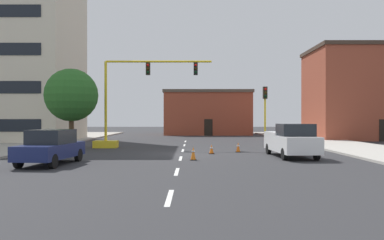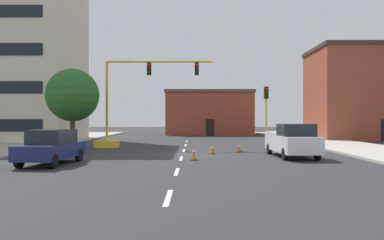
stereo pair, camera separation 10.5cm
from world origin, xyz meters
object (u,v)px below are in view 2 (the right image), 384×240
at_px(sedan_navy_near_left, 52,147).
at_px(traffic_cone_roadside_b, 212,149).
at_px(traffic_cone_roadside_a, 194,153).
at_px(traffic_cone_roadside_c, 239,147).
at_px(traffic_light_pole_right, 266,103).
at_px(traffic_signal_gantry, 122,119).
at_px(pickup_truck_white, 292,141).
at_px(tree_left_near, 73,95).

height_order(sedan_navy_near_left, traffic_cone_roadside_b, sedan_navy_near_left).
relative_size(traffic_cone_roadside_a, traffic_cone_roadside_c, 1.11).
distance_m(traffic_light_pole_right, traffic_cone_roadside_b, 7.81).
height_order(traffic_signal_gantry, pickup_truck_white, traffic_signal_gantry).
relative_size(traffic_light_pole_right, traffic_cone_roadside_b, 7.82).
distance_m(tree_left_near, pickup_truck_white, 16.08).
xyz_separation_m(traffic_signal_gantry, tree_left_near, (-3.32, -1.80, 1.76)).
bearing_deg(traffic_cone_roadside_c, traffic_light_pole_right, 58.25).
bearing_deg(sedan_navy_near_left, traffic_cone_roadside_b, 35.00).
bearing_deg(traffic_cone_roadside_c, pickup_truck_white, -50.33).
distance_m(traffic_signal_gantry, traffic_light_pole_right, 11.42).
xyz_separation_m(sedan_navy_near_left, traffic_cone_roadside_c, (10.18, 7.06, -0.55)).
height_order(traffic_signal_gantry, tree_left_near, traffic_signal_gantry).
bearing_deg(traffic_cone_roadside_b, traffic_signal_gantry, 142.53).
xyz_separation_m(traffic_light_pole_right, traffic_cone_roadside_a, (-5.70, -9.30, -3.15)).
height_order(traffic_light_pole_right, pickup_truck_white, traffic_light_pole_right).
relative_size(pickup_truck_white, sedan_navy_near_left, 1.18).
bearing_deg(traffic_cone_roadside_b, sedan_navy_near_left, -145.00).
bearing_deg(tree_left_near, traffic_cone_roadside_c, -10.38).
relative_size(tree_left_near, pickup_truck_white, 1.09).
xyz_separation_m(tree_left_near, traffic_cone_roadside_a, (8.96, -7.25, -3.63)).
bearing_deg(traffic_cone_roadside_a, tree_left_near, 141.01).
relative_size(tree_left_near, traffic_cone_roadside_a, 7.79).
bearing_deg(traffic_signal_gantry, traffic_cone_roadside_b, -37.47).
bearing_deg(tree_left_near, traffic_signal_gantry, 28.45).
distance_m(traffic_cone_roadside_a, traffic_cone_roadside_b, 3.99).
xyz_separation_m(traffic_signal_gantry, sedan_navy_near_left, (-1.46, -11.06, -1.36)).
relative_size(sedan_navy_near_left, traffic_cone_roadside_b, 7.57).
bearing_deg(sedan_navy_near_left, traffic_signal_gantry, 82.46).
height_order(traffic_light_pole_right, traffic_cone_roadside_b, traffic_light_pole_right).
height_order(traffic_light_pole_right, tree_left_near, tree_left_near).
bearing_deg(tree_left_near, traffic_cone_roadside_a, -38.99).
distance_m(tree_left_near, sedan_navy_near_left, 9.95).
bearing_deg(pickup_truck_white, sedan_navy_near_left, -163.89).
bearing_deg(traffic_signal_gantry, traffic_cone_roadside_a, -58.05).
relative_size(traffic_signal_gantry, sedan_navy_near_left, 1.98).
relative_size(sedan_navy_near_left, traffic_cone_roadside_a, 6.07).
relative_size(traffic_signal_gantry, tree_left_near, 1.54).
distance_m(traffic_signal_gantry, tree_left_near, 4.16).
xyz_separation_m(pickup_truck_white, traffic_cone_roadside_c, (-2.76, 3.32, -0.64)).
bearing_deg(traffic_signal_gantry, traffic_light_pole_right, 1.27).
distance_m(traffic_light_pole_right, pickup_truck_white, 8.00).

